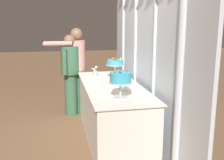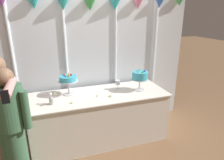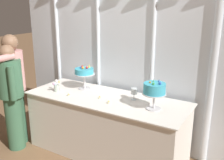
% 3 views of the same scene
% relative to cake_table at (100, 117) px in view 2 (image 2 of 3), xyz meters
% --- Properties ---
extents(ground_plane, '(24.00, 24.00, 0.00)m').
position_rel_cake_table_xyz_m(ground_plane, '(0.00, -0.10, -0.40)').
color(ground_plane, '#846042').
extents(draped_curtain, '(3.51, 0.18, 2.58)m').
position_rel_cake_table_xyz_m(draped_curtain, '(0.03, 0.48, 0.98)').
color(draped_curtain, silver).
rests_on(draped_curtain, ground_plane).
extents(cake_table, '(2.12, 0.79, 0.80)m').
position_rel_cake_table_xyz_m(cake_table, '(0.00, 0.00, 0.00)').
color(cake_table, white).
rests_on(cake_table, ground_plane).
extents(cake_display_nearleft, '(0.29, 0.29, 0.34)m').
position_rel_cake_table_xyz_m(cake_display_nearleft, '(-0.44, 0.14, 0.64)').
color(cake_display_nearleft, silver).
rests_on(cake_display_nearleft, cake_table).
extents(cake_display_nearright, '(0.27, 0.27, 0.34)m').
position_rel_cake_table_xyz_m(cake_display_nearright, '(0.67, -0.03, 0.63)').
color(cake_display_nearright, silver).
rests_on(cake_display_nearright, cake_table).
extents(wine_glass, '(0.08, 0.08, 0.15)m').
position_rel_cake_table_xyz_m(wine_glass, '(0.34, 0.11, 0.51)').
color(wine_glass, silver).
rests_on(wine_glass, cake_table).
extents(flower_vase, '(0.09, 0.10, 0.16)m').
position_rel_cake_table_xyz_m(flower_vase, '(-0.71, -0.14, 0.47)').
color(flower_vase, '#B2C1B2').
rests_on(flower_vase, cake_table).
extents(tealight_far_left, '(0.04, 0.04, 0.03)m').
position_rel_cake_table_xyz_m(tealight_far_left, '(-0.44, -0.20, 0.41)').
color(tealight_far_left, beige).
rests_on(tealight_far_left, cake_table).
extents(tealight_near_left, '(0.04, 0.04, 0.03)m').
position_rel_cake_table_xyz_m(tealight_near_left, '(-0.05, -0.07, 0.41)').
color(tealight_near_left, beige).
rests_on(tealight_near_left, cake_table).
extents(tealight_near_right, '(0.04, 0.04, 0.04)m').
position_rel_cake_table_xyz_m(tealight_near_right, '(0.14, -0.15, 0.41)').
color(tealight_near_right, beige).
rests_on(tealight_near_right, cake_table).
extents(guest_girl_blue_dress, '(0.41, 0.79, 1.56)m').
position_rel_cake_table_xyz_m(guest_girl_blue_dress, '(-1.24, -0.40, 0.48)').
color(guest_girl_blue_dress, '#3D6B4C').
rests_on(guest_girl_blue_dress, ground_plane).
extents(guest_man_pink_jacket, '(0.44, 0.44, 1.45)m').
position_rel_cake_table_xyz_m(guest_man_pink_jacket, '(-1.15, -0.52, 0.39)').
color(guest_man_pink_jacket, '#3D6B4C').
rests_on(guest_man_pink_jacket, ground_plane).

